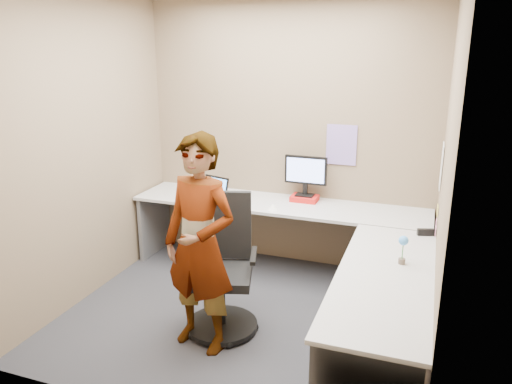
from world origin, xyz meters
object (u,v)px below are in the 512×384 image
at_px(desk, 306,243).
at_px(office_chair, 222,276).
at_px(monitor, 306,172).
at_px(person, 200,245).

xyz_separation_m(desk, office_chair, (-0.54, -0.59, -0.14)).
relative_size(monitor, office_chair, 0.39).
bearing_deg(desk, monitor, 105.18).
height_order(monitor, office_chair, monitor).
height_order(monitor, person, person).
relative_size(desk, person, 1.79).
distance_m(desk, person, 1.09).
height_order(office_chair, person, person).
bearing_deg(office_chair, desk, 30.09).
bearing_deg(desk, office_chair, -132.85).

